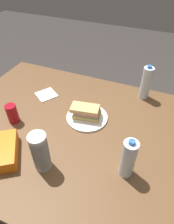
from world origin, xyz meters
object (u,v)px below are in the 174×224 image
object	(u,v)px
sandwich	(86,112)
water_bottle_tall	(146,83)
paper_plate	(87,117)
water_bottle_spare	(128,159)
dining_table	(71,136)
soda_can_red	(12,114)
chip_bag	(2,151)
plastic_cup_stack	(40,152)

from	to	relation	value
sandwich	water_bottle_tall	size ratio (longest dim) A/B	0.78
paper_plate	water_bottle_spare	size ratio (longest dim) A/B	1.11
sandwich	paper_plate	bearing A→B (deg)	-143.62
dining_table	soda_can_red	world-z (taller)	soda_can_red
dining_table	soda_can_red	bearing A→B (deg)	12.67
paper_plate	water_bottle_spare	bearing A→B (deg)	138.15
dining_table	chip_bag	xyz separation A→B (m)	(0.23, 0.32, 0.11)
chip_bag	plastic_cup_stack	distance (m)	0.24
sandwich	water_bottle_spare	size ratio (longest dim) A/B	0.82
paper_plate	soda_can_red	xyz separation A→B (m)	(0.41, 0.20, 0.06)
dining_table	water_bottle_tall	world-z (taller)	water_bottle_tall
paper_plate	water_bottle_tall	bearing A→B (deg)	-128.83
sandwich	chip_bag	xyz separation A→B (m)	(0.29, 0.43, -0.02)
chip_bag	water_bottle_spare	xyz separation A→B (m)	(-0.62, -0.15, 0.08)
sandwich	chip_bag	size ratio (longest dim) A/B	0.84
paper_plate	chip_bag	size ratio (longest dim) A/B	1.13
water_bottle_spare	plastic_cup_stack	bearing A→B (deg)	16.96
chip_bag	water_bottle_spare	world-z (taller)	water_bottle_spare
dining_table	sandwich	distance (m)	0.19
paper_plate	water_bottle_spare	distance (m)	0.44
soda_can_red	water_bottle_spare	bearing A→B (deg)	172.87
chip_bag	sandwich	bearing A→B (deg)	-68.95
paper_plate	plastic_cup_stack	xyz separation A→B (m)	(0.07, 0.41, 0.10)
paper_plate	water_bottle_tall	xyz separation A→B (m)	(-0.29, -0.36, 0.11)
plastic_cup_stack	water_bottle_spare	xyz separation A→B (m)	(-0.39, -0.12, 0.00)
water_bottle_tall	dining_table	bearing A→B (deg)	53.68
soda_can_red	plastic_cup_stack	xyz separation A→B (m)	(-0.34, 0.21, 0.05)
plastic_cup_stack	water_bottle_spare	distance (m)	0.41
sandwich	chip_bag	distance (m)	0.52
paper_plate	water_bottle_tall	world-z (taller)	water_bottle_tall
dining_table	water_bottle_spare	world-z (taller)	water_bottle_spare
dining_table	chip_bag	size ratio (longest dim) A/B	6.71
sandwich	water_bottle_tall	xyz separation A→B (m)	(-0.29, -0.36, 0.06)
sandwich	water_bottle_tall	world-z (taller)	water_bottle_tall
chip_bag	soda_can_red	bearing A→B (deg)	-9.87
sandwich	plastic_cup_stack	xyz separation A→B (m)	(0.07, 0.40, 0.06)
soda_can_red	sandwich	bearing A→B (deg)	-154.40
sandwich	soda_can_red	distance (m)	0.45
paper_plate	water_bottle_spare	world-z (taller)	water_bottle_spare
paper_plate	sandwich	distance (m)	0.05
dining_table	sandwich	xyz separation A→B (m)	(-0.06, -0.12, 0.13)
paper_plate	water_bottle_tall	size ratio (longest dim) A/B	1.05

